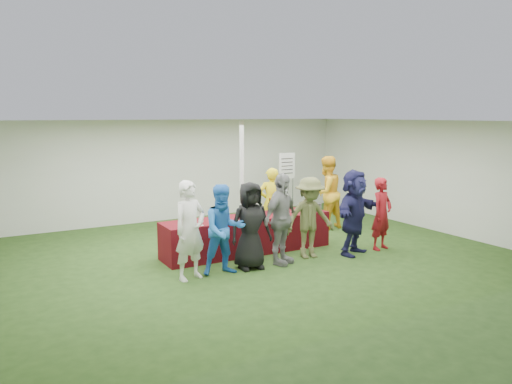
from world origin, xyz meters
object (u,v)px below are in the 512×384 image
dump_bucket (316,207)px  customer_3 (281,219)px  staff_back (326,193)px  customer_2 (250,226)px  customer_1 (224,230)px  customer_5 (354,212)px  serving_table (248,234)px  customer_4 (310,218)px  wine_list_sign (287,171)px  customer_0 (190,230)px  staff_pourer (271,203)px  customer_6 (382,214)px

dump_bucket → customer_3: customer_3 is taller
staff_back → customer_2: size_ratio=1.13×
customer_1 → customer_5: size_ratio=0.93×
serving_table → customer_4: customer_4 is taller
staff_back → customer_2: bearing=24.9°
wine_list_sign → customer_0: size_ratio=1.04×
staff_back → customer_0: (-4.41, -1.95, -0.05)m
customer_3 → customer_5: bearing=-30.6°
customer_2 → customer_0: bearing=-173.6°
customer_2 → customer_4: 1.36m
staff_pourer → customer_5: bearing=134.2°
staff_pourer → customer_4: bearing=108.0°
customer_2 → customer_4: customer_2 is taller
customer_4 → customer_2: bearing=-172.0°
serving_table → wine_list_sign: 3.71m
dump_bucket → customer_1: (-2.63, -0.83, -0.03)m
customer_1 → customer_4: (1.93, 0.10, -0.00)m
customer_5 → customer_0: bearing=153.3°
customer_1 → customer_6: customer_1 is taller
dump_bucket → customer_5: customer_5 is taller
serving_table → customer_4: size_ratio=2.22×
dump_bucket → customer_4: size_ratio=0.14×
customer_6 → staff_back: bearing=71.6°
dump_bucket → wine_list_sign: wine_list_sign is taller
wine_list_sign → customer_0: 5.54m
wine_list_sign → customer_0: wine_list_sign is taller
customer_1 → customer_5: 2.86m
customer_0 → customer_2: size_ratio=1.07×
customer_1 → customer_3: customer_3 is taller
wine_list_sign → customer_4: (-1.70, -3.45, -0.51)m
staff_pourer → customer_4: size_ratio=1.01×
wine_list_sign → staff_back: size_ratio=0.99×
customer_2 → customer_6: size_ratio=1.06×
customer_5 → dump_bucket: bearing=79.5°
customer_3 → staff_pourer: bearing=38.5°
customer_1 → customer_4: 1.93m
staff_pourer → customer_6: (1.50, -2.01, -0.05)m
serving_table → customer_3: customer_3 is taller
dump_bucket → staff_pourer: staff_pourer is taller
staff_back → customer_5: (-0.91, -2.12, -0.04)m
serving_table → staff_pourer: bearing=37.7°
customer_5 → staff_back: bearing=42.8°
customer_6 → customer_5: bearing=166.6°
customer_0 → customer_2: 1.20m
customer_3 → customer_5: customer_3 is taller
serving_table → customer_0: 2.02m
staff_pourer → customer_1: staff_pourer is taller
staff_back → customer_6: size_ratio=1.19×
customer_2 → staff_back: bearing=36.1°
staff_pourer → wine_list_sign: bearing=-107.8°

